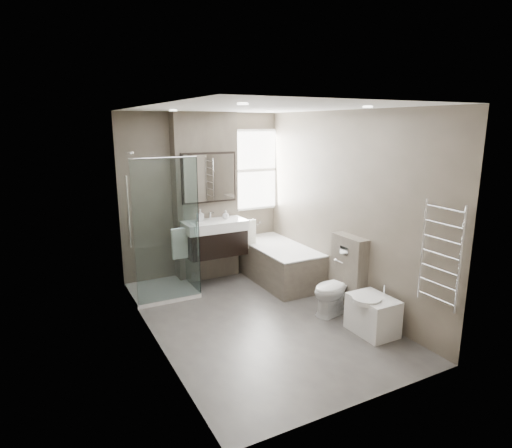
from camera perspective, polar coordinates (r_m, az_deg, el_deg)
room at (r=5.14m, az=0.44°, el=0.59°), size 2.70×3.90×2.70m
vanity_pier at (r=6.73m, az=-6.74°, el=3.51°), size 1.00×0.25×2.60m
vanity at (r=6.53m, az=-5.50°, el=-1.78°), size 0.95×0.47×0.66m
mirror_cabinet at (r=6.53m, az=-6.30°, el=6.16°), size 0.86×0.08×0.76m
towel_left at (r=6.33m, az=-10.12°, el=-2.60°), size 0.24×0.06×0.44m
towel_right at (r=6.74m, az=-1.02°, el=-1.43°), size 0.24×0.06×0.44m
shower_enclosure at (r=6.29m, az=-11.54°, el=-4.93°), size 0.90×0.90×2.00m
bathtub at (r=6.76m, az=2.94°, el=-4.96°), size 0.75×1.60×0.57m
window at (r=7.13m, az=-0.31°, el=7.20°), size 0.98×0.06×1.33m
toilet at (r=5.70m, az=10.54°, el=-8.42°), size 0.74×0.52×0.68m
cistern_box at (r=5.82m, az=12.24°, el=-6.38°), size 0.19×0.55×1.00m
bidet at (r=5.33m, az=15.24°, el=-11.53°), size 0.48×0.56×0.57m
towel_radiator at (r=4.77m, az=23.41°, el=-3.76°), size 0.03×0.49×1.10m
soap_bottle_a at (r=6.43m, az=-7.44°, el=1.15°), size 0.08×0.08×0.18m
soap_bottle_b at (r=6.57m, az=-4.07°, el=1.26°), size 0.10×0.10×0.13m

